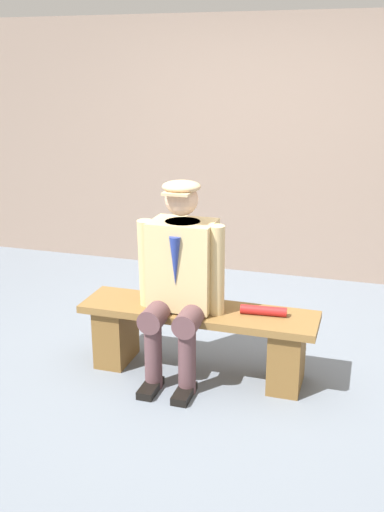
{
  "coord_description": "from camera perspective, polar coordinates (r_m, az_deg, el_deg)",
  "views": [
    {
      "loc": [
        -1.0,
        3.37,
        1.94
      ],
      "look_at": [
        0.04,
        0.0,
        0.81
      ],
      "focal_mm": 41.76,
      "sensor_mm": 36.0,
      "label": 1
    }
  ],
  "objects": [
    {
      "name": "ground_plane",
      "position": [
        4.02,
        0.56,
        -11.05
      ],
      "size": [
        30.0,
        30.0,
        0.0
      ],
      "primitive_type": "plane",
      "color": "slate"
    },
    {
      "name": "seated_man",
      "position": [
        3.71,
        -1.15,
        -1.77
      ],
      "size": [
        0.57,
        0.59,
        1.28
      ],
      "color": "#D2B47C",
      "rests_on": "ground"
    },
    {
      "name": "bench",
      "position": [
        3.89,
        0.57,
        -7.4
      ],
      "size": [
        1.53,
        0.39,
        0.46
      ],
      "color": "brown",
      "rests_on": "ground"
    },
    {
      "name": "stadium_wall",
      "position": [
        5.73,
        7.06,
        10.2
      ],
      "size": [
        12.0,
        0.24,
        2.39
      ],
      "primitive_type": "cube",
      "color": "gray",
      "rests_on": "ground"
    },
    {
      "name": "rolled_magazine",
      "position": [
        3.74,
        6.86,
        -5.21
      ],
      "size": [
        0.29,
        0.08,
        0.06
      ],
      "primitive_type": "cylinder",
      "rotation": [
        0.0,
        1.57,
        0.09
      ],
      "color": "#B21E1E",
      "rests_on": "bench"
    }
  ]
}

